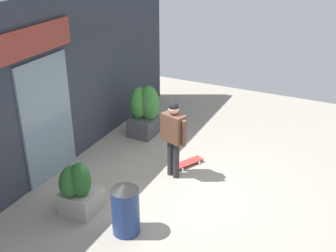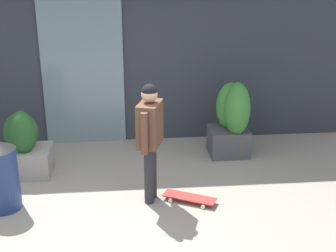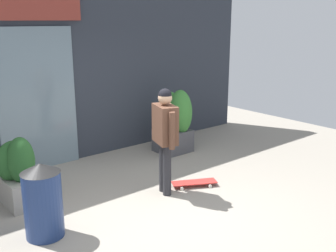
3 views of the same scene
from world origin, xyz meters
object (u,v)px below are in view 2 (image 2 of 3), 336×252
(skateboarder, at_px, (150,131))
(planter_box_left, at_px, (232,119))
(planter_box_right, at_px, (24,142))
(trash_bin, at_px, (0,175))
(skateboard, at_px, (189,197))

(skateboarder, xyz_separation_m, planter_box_left, (1.45, 1.47, -0.38))
(planter_box_right, bearing_deg, trash_bin, -95.57)
(planter_box_right, bearing_deg, skateboard, -25.53)
(skateboard, height_order, planter_box_left, planter_box_left)
(planter_box_right, distance_m, trash_bin, 1.08)
(skateboarder, height_order, planter_box_left, skateboarder)
(skateboard, xyz_separation_m, planter_box_right, (-2.38, 1.14, 0.45))
(skateboard, relative_size, trash_bin, 0.78)
(planter_box_left, height_order, trash_bin, planter_box_left)
(planter_box_left, distance_m, trash_bin, 3.74)
(skateboarder, bearing_deg, planter_box_right, 168.74)
(skateboard, bearing_deg, planter_box_left, 86.90)
(skateboarder, xyz_separation_m, planter_box_right, (-1.86, 1.03, -0.50))
(skateboard, relative_size, planter_box_right, 0.72)
(skateboard, bearing_deg, trash_bin, -154.26)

